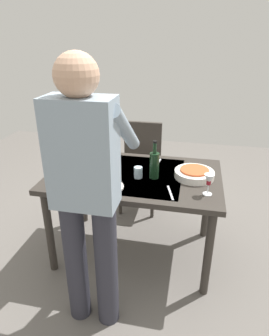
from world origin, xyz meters
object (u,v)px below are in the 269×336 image
dining_table (135,184)px  chair_near (141,160)px  wine_glass_left (209,181)px  person_server (87,189)px  dinner_plate_near (108,187)px  dinner_plate_far (84,167)px  water_cup_near_left (138,172)px  serving_bowl_pasta (194,173)px  wine_bottle (154,164)px  water_cup_near_right (110,167)px

dining_table → chair_near: (0.10, -0.80, -0.14)m
dining_table → wine_glass_left: size_ratio=8.85×
dining_table → person_server: (0.13, 0.68, 0.30)m
wine_glass_left → dinner_plate_near: size_ratio=0.66×
chair_near → wine_glass_left: bearing=122.7°
dinner_plate_far → person_server: bearing=112.7°
chair_near → water_cup_near_left: bearing=99.2°
person_server → dining_table: bearing=-100.7°
chair_near → dinner_plate_near: size_ratio=3.96×
wine_glass_left → dinner_plate_far: (0.98, -0.24, -0.10)m
chair_near → water_cup_near_left: 0.91m
wine_glass_left → person_server: bearing=34.2°
person_server → water_cup_near_left: size_ratio=19.35×
dinner_plate_near → water_cup_near_left: bearing=-131.7°
dining_table → serving_bowl_pasta: bearing=-176.0°
water_cup_near_left → dinner_plate_near: water_cup_near_left is taller
wine_bottle → person_server: bearing=65.9°
chair_near → wine_bottle: bearing=107.1°
chair_near → serving_bowl_pasta: chair_near is taller
wine_bottle → dinner_plate_far: (0.59, -0.06, -0.10)m
chair_near → dinner_plate_near: chair_near is taller
dinner_plate_near → dinner_plate_far: same height
chair_near → wine_glass_left: size_ratio=6.03×
chair_near → dining_table: bearing=97.1°
dining_table → water_cup_near_right: (0.19, 0.03, 0.14)m
water_cup_near_right → dinner_plate_far: bearing=-13.0°
water_cup_near_left → dinner_plate_near: (0.18, 0.20, -0.04)m
wine_bottle → dinner_plate_far: 0.60m
dinner_plate_near → wine_bottle: bearing=-142.8°
dining_table → water_cup_near_left: 0.15m
water_cup_near_right → dinner_plate_near: 0.25m
wine_glass_left → water_cup_near_right: size_ratio=1.52×
person_server → wine_glass_left: (-0.68, -0.47, -0.11)m
wine_bottle → serving_bowl_pasta: size_ratio=0.99×
wine_glass_left → water_cup_near_right: (0.75, -0.19, -0.05)m
water_cup_near_right → serving_bowl_pasta: bearing=-174.8°
dining_table → chair_near: 0.82m
chair_near → dinner_plate_far: 0.87m
wine_bottle → serving_bowl_pasta: wine_bottle is taller
water_cup_near_left → dinner_plate_far: size_ratio=0.38×
water_cup_near_right → serving_bowl_pasta: 0.65m
wine_bottle → water_cup_near_left: (0.12, 0.02, -0.07)m
dinner_plate_near → person_server: bearing=91.5°
dining_table → dinner_plate_near: (0.14, 0.26, 0.09)m
wine_bottle → dinner_plate_near: wine_bottle is taller
serving_bowl_pasta → person_server: bearing=50.6°
chair_near → person_server: person_server is taller
dining_table → wine_glass_left: bearing=158.7°
dinner_plate_near → wine_glass_left: bearing=-176.2°
serving_bowl_pasta → wine_glass_left: bearing=111.2°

